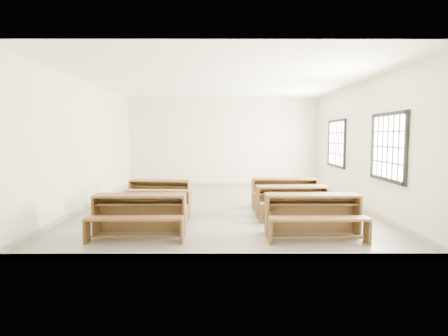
{
  "coord_description": "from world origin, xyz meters",
  "views": [
    {
      "loc": [
        -0.03,
        -9.67,
        1.85
      ],
      "look_at": [
        0.0,
        0.0,
        1.0
      ],
      "focal_mm": 30.0,
      "sensor_mm": 36.0,
      "label": 1
    }
  ],
  "objects_px": {
    "desk_set_3": "(313,212)",
    "desk_set_0": "(140,212)",
    "desk_set_4": "(292,199)",
    "desk_set_1": "(158,202)",
    "desk_set_2": "(160,191)",
    "desk_set_5": "(284,190)"
  },
  "relations": [
    {
      "from": "desk_set_2",
      "to": "desk_set_4",
      "type": "distance_m",
      "value": 3.41
    },
    {
      "from": "desk_set_0",
      "to": "desk_set_1",
      "type": "bearing_deg",
      "value": 84.79
    },
    {
      "from": "desk_set_2",
      "to": "desk_set_3",
      "type": "relative_size",
      "value": 0.94
    },
    {
      "from": "desk_set_0",
      "to": "desk_set_2",
      "type": "height_order",
      "value": "desk_set_0"
    },
    {
      "from": "desk_set_4",
      "to": "desk_set_0",
      "type": "bearing_deg",
      "value": -157.9
    },
    {
      "from": "desk_set_2",
      "to": "desk_set_5",
      "type": "xyz_separation_m",
      "value": [
        3.22,
        0.02,
        0.03
      ]
    },
    {
      "from": "desk_set_3",
      "to": "desk_set_4",
      "type": "bearing_deg",
      "value": 93.54
    },
    {
      "from": "desk_set_2",
      "to": "desk_set_5",
      "type": "relative_size",
      "value": 0.97
    },
    {
      "from": "desk_set_1",
      "to": "desk_set_4",
      "type": "bearing_deg",
      "value": 3.86
    },
    {
      "from": "desk_set_2",
      "to": "desk_set_4",
      "type": "bearing_deg",
      "value": -16.42
    },
    {
      "from": "desk_set_4",
      "to": "desk_set_1",
      "type": "bearing_deg",
      "value": 178.64
    },
    {
      "from": "desk_set_0",
      "to": "desk_set_4",
      "type": "bearing_deg",
      "value": 24.54
    },
    {
      "from": "desk_set_1",
      "to": "desk_set_4",
      "type": "relative_size",
      "value": 0.88
    },
    {
      "from": "desk_set_0",
      "to": "desk_set_5",
      "type": "distance_m",
      "value": 4.16
    },
    {
      "from": "desk_set_5",
      "to": "desk_set_4",
      "type": "bearing_deg",
      "value": -91.75
    },
    {
      "from": "desk_set_1",
      "to": "desk_set_3",
      "type": "xyz_separation_m",
      "value": [
        3.08,
        -1.42,
        0.08
      ]
    },
    {
      "from": "desk_set_0",
      "to": "desk_set_5",
      "type": "xyz_separation_m",
      "value": [
        3.13,
        2.75,
        -0.0
      ]
    },
    {
      "from": "desk_set_1",
      "to": "desk_set_2",
      "type": "height_order",
      "value": "desk_set_2"
    },
    {
      "from": "desk_set_3",
      "to": "desk_set_2",
      "type": "bearing_deg",
      "value": 139.62
    },
    {
      "from": "desk_set_1",
      "to": "desk_set_2",
      "type": "xyz_separation_m",
      "value": [
        -0.19,
        1.36,
        0.04
      ]
    },
    {
      "from": "desk_set_3",
      "to": "desk_set_0",
      "type": "bearing_deg",
      "value": 179.06
    },
    {
      "from": "desk_set_1",
      "to": "desk_set_3",
      "type": "height_order",
      "value": "desk_set_3"
    }
  ]
}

